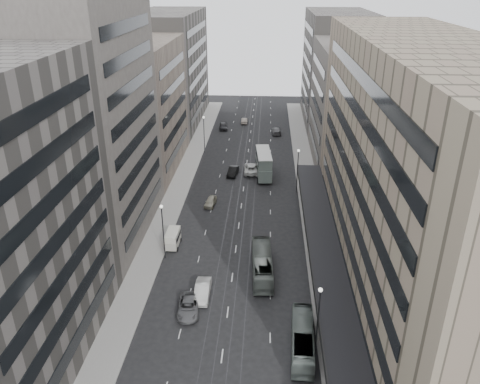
% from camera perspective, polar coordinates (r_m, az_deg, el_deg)
% --- Properties ---
extents(ground, '(220.00, 220.00, 0.00)m').
position_cam_1_polar(ground, '(56.03, -1.60, -15.07)').
color(ground, black).
rests_on(ground, ground).
extents(sidewalk_right, '(4.00, 125.00, 0.15)m').
position_cam_1_polar(sidewalk_right, '(88.27, 8.28, 0.63)').
color(sidewalk_right, gray).
rests_on(sidewalk_right, ground).
extents(sidewalk_left, '(4.00, 125.00, 0.15)m').
position_cam_1_polar(sidewalk_left, '(89.38, -7.23, 1.01)').
color(sidewalk_left, gray).
rests_on(sidewalk_left, ground).
extents(department_store, '(19.20, 60.00, 30.00)m').
position_cam_1_polar(department_store, '(57.62, 20.73, 1.80)').
color(department_store, gray).
rests_on(department_store, ground).
extents(building_right_mid, '(15.00, 28.00, 24.00)m').
position_cam_1_polar(building_right_mid, '(99.28, 13.66, 10.24)').
color(building_right_mid, '#4E4944').
rests_on(building_right_mid, ground).
extents(building_right_far, '(15.00, 32.00, 28.00)m').
position_cam_1_polar(building_right_far, '(127.86, 11.59, 14.53)').
color(building_right_far, '#64605A').
rests_on(building_right_far, ground).
extents(building_left_b, '(15.00, 26.00, 34.00)m').
position_cam_1_polar(building_left_b, '(69.48, -18.49, 7.76)').
color(building_left_b, '#4E4944').
rests_on(building_left_b, ground).
extents(building_left_c, '(15.00, 28.00, 25.00)m').
position_cam_1_polar(building_left_c, '(95.30, -12.44, 10.07)').
color(building_left_c, '#7A6D5F').
rests_on(building_left_c, ground).
extents(building_left_d, '(15.00, 38.00, 28.00)m').
position_cam_1_polar(building_left_d, '(126.33, -8.58, 14.62)').
color(building_left_d, '#64605A').
rests_on(building_left_d, ground).
extents(lamp_right_near, '(0.44, 0.44, 8.32)m').
position_cam_1_polar(lamp_right_near, '(49.04, 9.54, -14.40)').
color(lamp_right_near, '#262628').
rests_on(lamp_right_near, ground).
extents(lamp_right_far, '(0.44, 0.44, 8.32)m').
position_cam_1_polar(lamp_right_far, '(83.81, 7.05, 3.16)').
color(lamp_right_far, '#262628').
rests_on(lamp_right_far, ground).
extents(lamp_left_near, '(0.44, 0.44, 8.32)m').
position_cam_1_polar(lamp_left_near, '(64.31, -9.40, -4.06)').
color(lamp_left_near, '#262628').
rests_on(lamp_left_near, ground).
extents(lamp_left_far, '(0.44, 0.44, 8.32)m').
position_cam_1_polar(lamp_left_far, '(103.40, -4.42, 7.52)').
color(lamp_left_far, '#262628').
rests_on(lamp_left_far, ground).
extents(bus_near, '(2.69, 9.61, 2.65)m').
position_cam_1_polar(bus_near, '(51.83, 7.64, -17.35)').
color(bus_near, gray).
rests_on(bus_near, ground).
extents(bus_far, '(3.05, 10.80, 2.98)m').
position_cam_1_polar(bus_far, '(62.30, 2.72, -8.75)').
color(bus_far, slate).
rests_on(bus_far, ground).
extents(double_decker, '(3.53, 9.43, 5.05)m').
position_cam_1_polar(double_decker, '(91.23, 2.90, 3.49)').
color(double_decker, slate).
rests_on(double_decker, ground).
extents(panel_van, '(1.94, 3.88, 2.44)m').
position_cam_1_polar(panel_van, '(68.86, -8.20, -5.59)').
color(panel_van, beige).
rests_on(panel_van, ground).
extents(sedan_1, '(1.83, 5.12, 1.68)m').
position_cam_1_polar(sedan_1, '(58.79, -4.61, -11.91)').
color(sedan_1, silver).
rests_on(sedan_1, ground).
extents(sedan_2, '(2.97, 5.53, 1.48)m').
position_cam_1_polar(sedan_2, '(56.73, -6.32, -13.70)').
color(sedan_2, '#5C5C5E').
rests_on(sedan_2, ground).
extents(sedan_4, '(2.09, 4.25, 1.39)m').
position_cam_1_polar(sedan_4, '(80.41, -3.61, -1.18)').
color(sedan_4, '#A6A18A').
rests_on(sedan_4, ground).
extents(sedan_5, '(2.24, 4.98, 1.59)m').
position_cam_1_polar(sedan_5, '(92.57, -0.86, 2.56)').
color(sedan_5, black).
rests_on(sedan_5, ground).
extents(sedan_6, '(3.07, 6.28, 1.72)m').
position_cam_1_polar(sedan_6, '(93.74, 1.39, 2.89)').
color(sedan_6, silver).
rests_on(sedan_6, ground).
extents(sedan_7, '(2.44, 5.52, 1.57)m').
position_cam_1_polar(sedan_7, '(117.95, 4.44, 7.47)').
color(sedan_7, '#5C5C5F').
rests_on(sedan_7, ground).
extents(sedan_8, '(2.48, 5.02, 1.65)m').
position_cam_1_polar(sedan_8, '(121.34, -2.03, 8.05)').
color(sedan_8, '#29292B').
rests_on(sedan_8, ground).
extents(sedan_9, '(1.53, 4.36, 1.44)m').
position_cam_1_polar(sedan_9, '(126.43, 0.56, 8.71)').
color(sedan_9, '#B1A293').
rests_on(sedan_9, ground).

